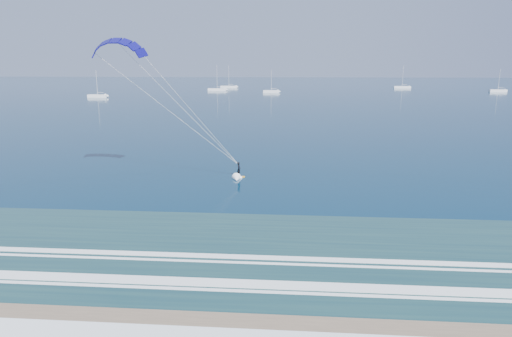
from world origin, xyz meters
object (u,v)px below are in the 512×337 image
object	(u,v)px
kitesurfer_rig	(178,104)
sailboat_0	(98,96)
sailboat_5	(498,91)
sailboat_3	(271,91)
sailboat_4	(402,87)
sailboat_1	(217,89)
sailboat_2	(229,87)

from	to	relation	value
kitesurfer_rig	sailboat_0	bearing A→B (deg)	116.93
kitesurfer_rig	sailboat_5	distance (m)	213.29
sailboat_3	sailboat_4	xyz separation A→B (m)	(70.96, 45.70, 0.01)
kitesurfer_rig	sailboat_1	bearing A→B (deg)	97.94
sailboat_5	sailboat_0	bearing A→B (deg)	-163.87
sailboat_0	sailboat_4	xyz separation A→B (m)	(139.68, 82.45, 0.01)
sailboat_4	sailboat_2	bearing A→B (deg)	-177.71
kitesurfer_rig	sailboat_1	xyz separation A→B (m)	(-25.18, 180.45, -8.19)
kitesurfer_rig	sailboat_4	world-z (taller)	kitesurfer_rig
sailboat_0	sailboat_3	world-z (taller)	sailboat_0
sailboat_5	sailboat_4	bearing A→B (deg)	141.22
sailboat_5	sailboat_1	bearing A→B (deg)	-179.72
kitesurfer_rig	sailboat_3	distance (m)	166.57
sailboat_3	sailboat_4	world-z (taller)	sailboat_4
kitesurfer_rig	sailboat_5	xyz separation A→B (m)	(112.33, 181.13, -8.21)
sailboat_1	sailboat_4	world-z (taller)	sailboat_1
sailboat_2	sailboat_3	world-z (taller)	sailboat_2
sailboat_0	sailboat_5	size ratio (longest dim) A/B	0.99
sailboat_0	sailboat_5	xyz separation A→B (m)	(178.16, 51.53, 0.00)
kitesurfer_rig	sailboat_4	xyz separation A→B (m)	(73.85, 212.05, -8.20)
sailboat_1	sailboat_3	size ratio (longest dim) A/B	1.20
sailboat_1	sailboat_4	bearing A→B (deg)	17.70
kitesurfer_rig	sailboat_3	bearing A→B (deg)	89.00
sailboat_0	kitesurfer_rig	bearing A→B (deg)	-63.07
sailboat_4	sailboat_0	bearing A→B (deg)	-149.45
sailboat_0	sailboat_4	bearing A→B (deg)	30.55
sailboat_2	sailboat_5	world-z (taller)	sailboat_2
sailboat_2	sailboat_1	bearing A→B (deg)	-94.46
kitesurfer_rig	sailboat_2	bearing A→B (deg)	96.31
sailboat_3	sailboat_4	bearing A→B (deg)	32.78
sailboat_1	sailboat_2	world-z (taller)	sailboat_1
sailboat_0	sailboat_3	bearing A→B (deg)	28.14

